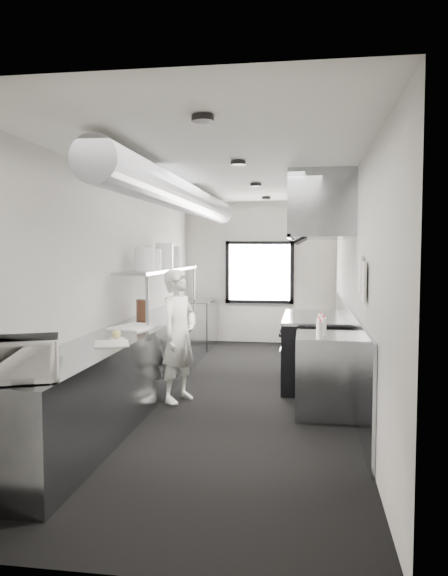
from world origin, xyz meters
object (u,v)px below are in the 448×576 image
at_px(range, 314,350).
at_px(plate_stack_b, 153,259).
at_px(bottle_station, 325,374).
at_px(prep_counter, 133,364).
at_px(deli_tub_b, 55,350).
at_px(pass_shelf, 162,271).
at_px(deli_tub_a, 29,360).
at_px(microwave, 18,359).
at_px(plate_stack_d, 174,257).
at_px(far_work_table, 195,324).
at_px(squeeze_bottle_c, 323,327).
at_px(plate_stack_c, 164,256).
at_px(cutting_board, 135,327).
at_px(plate_stack_a, 145,259).
at_px(squeeze_bottle_e, 321,322).
at_px(exhaust_hood, 320,209).
at_px(knife_block, 141,310).
at_px(squeeze_bottle_a, 320,330).
at_px(squeeze_bottle_b, 319,328).
at_px(squeeze_bottle_d, 324,325).
at_px(line_cook, 179,335).
at_px(small_plate, 116,339).

xyz_separation_m(range, plate_stack_b, (-2.24, -0.10, 1.24)).
distance_m(range, bottle_station, 1.40).
distance_m(prep_counter, deli_tub_b, 1.87).
xyz_separation_m(pass_shelf, deli_tub_a, (-0.09, -3.76, -0.58)).
height_order(microwave, plate_stack_d, plate_stack_d).
bearing_deg(far_work_table, squeeze_bottle_c, -60.03).
height_order(plate_stack_b, plate_stack_c, plate_stack_c).
relative_size(prep_counter, cutting_board, 10.10).
height_order(pass_shelf, range, pass_shelf).
bearing_deg(plate_stack_a, squeeze_bottle_e, -14.02).
xyz_separation_m(exhaust_hood, plate_stack_a, (-2.31, -0.47, -0.67)).
distance_m(exhaust_hood, knife_block, 2.78).
bearing_deg(squeeze_bottle_a, plate_stack_a, 152.19).
relative_size(cutting_board, squeeze_bottle_b, 3.05).
bearing_deg(range, deli_tub_a, -123.79).
xyz_separation_m(microwave, squeeze_bottle_d, (2.26, 2.65, -0.07)).
distance_m(bottle_station, line_cook, 1.81).
height_order(prep_counter, far_work_table, same).
xyz_separation_m(range, microwave, (-2.17, -3.91, 0.59)).
distance_m(microwave, small_plate, 1.85).
relative_size(far_work_table, deli_tub_a, 8.42).
xyz_separation_m(far_work_table, squeeze_bottle_e, (2.25, -3.55, 0.55)).
bearing_deg(plate_stack_b, squeeze_bottle_c, -29.94).
bearing_deg(knife_block, squeeze_bottle_b, -48.87).
distance_m(plate_stack_a, squeeze_bottle_e, 2.50).
bearing_deg(exhaust_hood, squeeze_bottle_a, -90.52).
relative_size(squeeze_bottle_c, squeeze_bottle_d, 1.06).
relative_size(deli_tub_b, knife_block, 0.53).
bearing_deg(plate_stack_b, squeeze_bottle_d, -26.53).
height_order(bottle_station, squeeze_bottle_d, squeeze_bottle_d).
bearing_deg(plate_stack_a, squeeze_bottle_d, -18.64).
bearing_deg(far_work_table, line_cook, -81.34).
bearing_deg(pass_shelf, plate_stack_d, 91.18).
distance_m(plate_stack_a, plate_stack_b, 0.37).
height_order(cutting_board, knife_block, knife_block).
xyz_separation_m(small_plate, squeeze_bottle_a, (2.13, 0.39, 0.08)).
relative_size(deli_tub_b, cutting_board, 0.24).
relative_size(prep_counter, squeeze_bottle_a, 32.76).
height_order(small_plate, plate_stack_c, plate_stack_c).
height_order(squeeze_bottle_c, squeeze_bottle_d, squeeze_bottle_c).
distance_m(exhaust_hood, squeeze_bottle_a, 2.19).
bearing_deg(squeeze_bottle_b, squeeze_bottle_a, -87.45).
distance_m(deli_tub_b, small_plate, 0.95).
bearing_deg(cutting_board, pass_shelf, 92.42).
bearing_deg(prep_counter, squeeze_bottle_c, -6.02).
height_order(small_plate, plate_stack_d, plate_stack_d).
bearing_deg(squeeze_bottle_a, prep_counter, 167.71).
bearing_deg(pass_shelf, squeeze_bottle_a, -41.16).
bearing_deg(microwave, squeeze_bottle_a, 20.39).
relative_size(squeeze_bottle_a, squeeze_bottle_e, 0.96).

